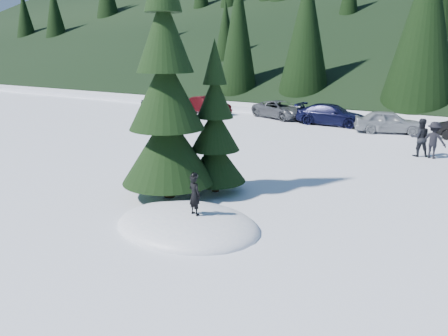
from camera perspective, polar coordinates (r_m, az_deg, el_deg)
The scene contains 12 objects.
ground at distance 12.91m, azimuth -4.78°, elevation -7.62°, with size 200.00×200.00×0.00m, color white.
snow_mound at distance 12.91m, azimuth -4.78°, elevation -7.62°, with size 4.48×3.52×0.96m, color white.
spruce_tall at distance 14.79m, azimuth -7.54°, elevation 8.55°, with size 3.20×3.20×8.60m.
spruce_short at distance 15.47m, azimuth -1.17°, elevation 4.40°, with size 2.20×2.20×5.37m.
child_skier at distance 12.27m, azimuth -3.85°, elevation -3.53°, with size 0.42×0.28×1.16m, color black.
adult_0 at distance 23.07m, azimuth 24.22°, elevation 3.65°, with size 0.90×0.70×1.85m, color black.
adult_2 at distance 22.94m, azimuth 25.68°, elevation 3.31°, with size 1.13×0.65×1.75m, color black.
car_0 at distance 35.86m, azimuth -7.80°, elevation 8.16°, with size 1.73×4.29×1.46m, color black.
car_1 at distance 35.71m, azimuth -2.15°, elevation 8.21°, with size 1.48×4.24×1.40m, color #3B0A0E.
car_2 at distance 33.54m, azimuth 7.34°, elevation 7.57°, with size 2.16×4.68×1.30m, color #4F5157.
car_3 at distance 31.08m, azimuth 13.87°, elevation 6.77°, with size 1.99×4.89×1.42m, color black.
car_4 at distance 29.10m, azimuth 20.69°, elevation 5.68°, with size 1.64×4.09×1.39m, color #93979B.
Camera 1 is at (7.39, -9.34, 4.97)m, focal length 35.00 mm.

